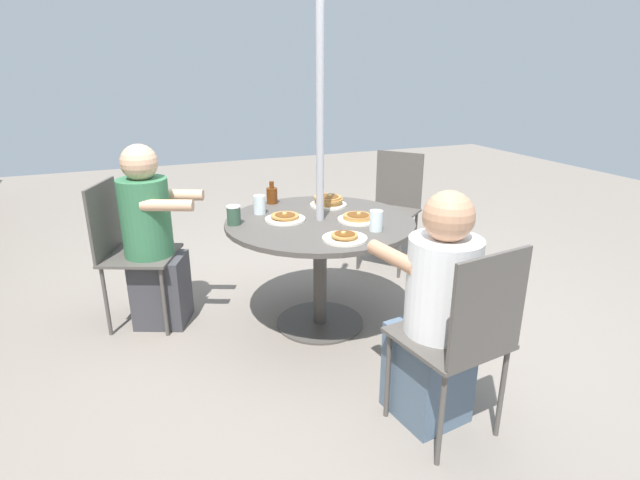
# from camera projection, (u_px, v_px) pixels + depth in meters

# --- Properties ---
(ground_plane) EXTENTS (12.00, 12.00, 0.00)m
(ground_plane) POSITION_uv_depth(u_px,v_px,m) (320.00, 323.00, 3.30)
(ground_plane) COLOR gray
(patio_table) EXTENTS (1.17, 1.17, 0.72)m
(patio_table) POSITION_uv_depth(u_px,v_px,m) (320.00, 238.00, 3.10)
(patio_table) COLOR #4C4742
(patio_table) RESTS_ON ground
(umbrella_pole) EXTENTS (0.05, 0.05, 2.03)m
(umbrella_pole) POSITION_uv_depth(u_px,v_px,m) (320.00, 172.00, 2.97)
(umbrella_pole) COLOR #ADADB2
(umbrella_pole) RESTS_ON ground
(patio_chair_north) EXTENTS (0.60, 0.60, 0.94)m
(patio_chair_north) POSITION_uv_depth(u_px,v_px,m) (393.00, 202.00, 4.13)
(patio_chair_north) COLOR #514C47
(patio_chair_north) RESTS_ON ground
(patio_chair_east) EXTENTS (0.56, 0.56, 0.94)m
(patio_chair_east) POSITION_uv_depth(u_px,v_px,m) (126.00, 245.00, 3.15)
(patio_chair_east) COLOR #514C47
(patio_chair_east) RESTS_ON ground
(diner_east) EXTENTS (0.46, 0.53, 1.18)m
(diner_east) POSITION_uv_depth(u_px,v_px,m) (153.00, 243.00, 3.14)
(diner_east) COLOR #3D3D42
(diner_east) RESTS_ON ground
(patio_chair_south) EXTENTS (0.48, 0.48, 0.94)m
(patio_chair_south) POSITION_uv_depth(u_px,v_px,m) (464.00, 333.00, 2.12)
(patio_chair_south) COLOR #514C47
(patio_chair_south) RESTS_ON ground
(diner_south) EXTENTS (0.53, 0.37, 1.13)m
(diner_south) POSITION_uv_depth(u_px,v_px,m) (435.00, 319.00, 2.27)
(diner_south) COLOR slate
(diner_south) RESTS_ON ground
(pancake_plate_a) EXTENTS (0.25, 0.25, 0.05)m
(pancake_plate_a) POSITION_uv_depth(u_px,v_px,m) (345.00, 237.00, 2.71)
(pancake_plate_a) COLOR silver
(pancake_plate_a) RESTS_ON patio_table
(pancake_plate_b) EXTENTS (0.25, 0.25, 0.05)m
(pancake_plate_b) POSITION_uv_depth(u_px,v_px,m) (358.00, 218.00, 3.04)
(pancake_plate_b) COLOR silver
(pancake_plate_b) RESTS_ON patio_table
(pancake_plate_c) EXTENTS (0.25, 0.25, 0.05)m
(pancake_plate_c) POSITION_uv_depth(u_px,v_px,m) (285.00, 218.00, 3.05)
(pancake_plate_c) COLOR silver
(pancake_plate_c) RESTS_ON patio_table
(pancake_plate_d) EXTENTS (0.25, 0.25, 0.08)m
(pancake_plate_d) POSITION_uv_depth(u_px,v_px,m) (328.00, 201.00, 3.36)
(pancake_plate_d) COLOR silver
(pancake_plate_d) RESTS_ON patio_table
(syrup_bottle) EXTENTS (0.10, 0.07, 0.15)m
(syrup_bottle) POSITION_uv_depth(u_px,v_px,m) (272.00, 195.00, 3.41)
(syrup_bottle) COLOR #602D0F
(syrup_bottle) RESTS_ON patio_table
(coffee_cup) EXTENTS (0.08, 0.08, 0.11)m
(coffee_cup) POSITION_uv_depth(u_px,v_px,m) (234.00, 215.00, 2.96)
(coffee_cup) COLOR #33513D
(coffee_cup) RESTS_ON patio_table
(drinking_glass_a) EXTENTS (0.08, 0.08, 0.12)m
(drinking_glass_a) POSITION_uv_depth(u_px,v_px,m) (376.00, 221.00, 2.85)
(drinking_glass_a) COLOR silver
(drinking_glass_a) RESTS_ON patio_table
(drinking_glass_b) EXTENTS (0.08, 0.08, 0.12)m
(drinking_glass_b) POSITION_uv_depth(u_px,v_px,m) (259.00, 205.00, 3.17)
(drinking_glass_b) COLOR silver
(drinking_glass_b) RESTS_ON patio_table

